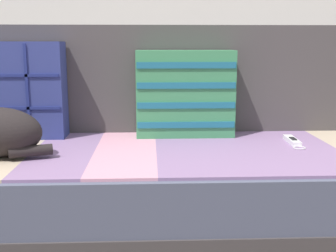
{
  "coord_description": "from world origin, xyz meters",
  "views": [
    {
      "loc": [
        -0.02,
        -1.5,
        0.75
      ],
      "look_at": [
        0.04,
        0.05,
        0.45
      ],
      "focal_mm": 45.0,
      "sensor_mm": 36.0,
      "label": 1
    }
  ],
  "objects": [
    {
      "name": "throw_pillow_striped",
      "position": [
        0.13,
        0.33,
        0.54
      ],
      "size": [
        0.43,
        0.14,
        0.38
      ],
      "color": "#3D8956",
      "rests_on": "couch"
    },
    {
      "name": "ground_plane",
      "position": [
        0.0,
        0.0,
        0.0
      ],
      "size": [
        14.0,
        14.0,
        0.0
      ],
      "primitive_type": "plane",
      "color": "#564C47"
    },
    {
      "name": "throw_pillow_quilted",
      "position": [
        -0.6,
        0.33,
        0.56
      ],
      "size": [
        0.42,
        0.14,
        0.41
      ],
      "color": "navy",
      "rests_on": "couch"
    },
    {
      "name": "couch",
      "position": [
        -0.0,
        0.12,
        0.17
      ],
      "size": [
        2.0,
        0.85,
        0.35
      ],
      "color": "#3D3838",
      "rests_on": "ground_plane"
    },
    {
      "name": "sofa_backrest",
      "position": [
        0.0,
        0.48,
        0.6
      ],
      "size": [
        1.96,
        0.14,
        0.48
      ],
      "color": "#474242",
      "rests_on": "couch"
    },
    {
      "name": "game_remote_far",
      "position": [
        0.56,
        0.17,
        0.36
      ],
      "size": [
        0.05,
        0.2,
        0.02
      ],
      "color": "white",
      "rests_on": "couch"
    }
  ]
}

